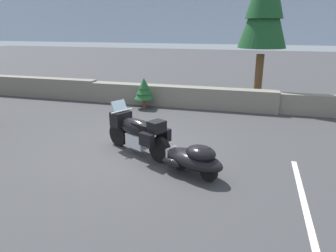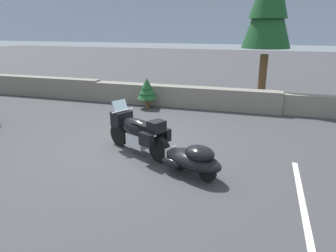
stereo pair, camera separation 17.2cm
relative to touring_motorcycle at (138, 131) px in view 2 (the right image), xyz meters
name	(u,v)px [view 2 (the right image)]	position (x,y,z in m)	size (l,w,h in m)	color
ground_plane	(137,149)	(-0.14, 0.23, -0.62)	(80.00, 80.00, 0.00)	#38383A
stone_guard_wall	(168,95)	(-0.79, 5.33, -0.19)	(24.00, 0.60, 0.94)	slate
distant_ridgeline	(259,10)	(-0.14, 95.34, 7.38)	(240.00, 80.00, 16.00)	#99A8BF
touring_motorcycle	(138,131)	(0.00, 0.00, 0.00)	(2.12, 1.36, 1.33)	black
car_shaped_trailer	(193,159)	(1.72, -0.88, -0.21)	(2.12, 1.33, 0.76)	black
pine_sapling_near	(147,89)	(-1.48, 4.59, 0.17)	(0.82, 0.82, 1.27)	brown
parking_stripe_marker	(302,199)	(4.00, -1.27, -0.62)	(0.12, 3.60, 0.01)	silver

